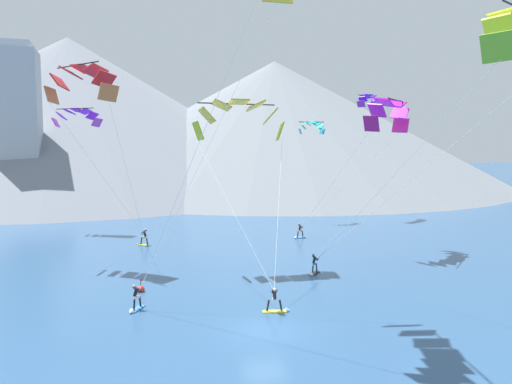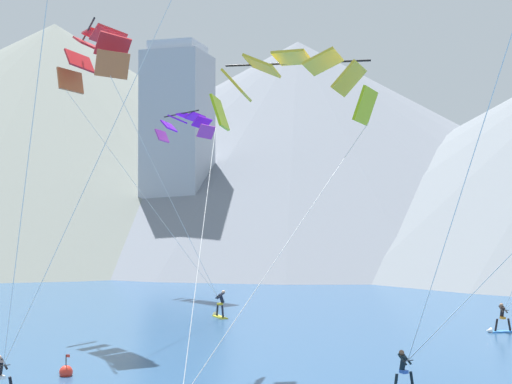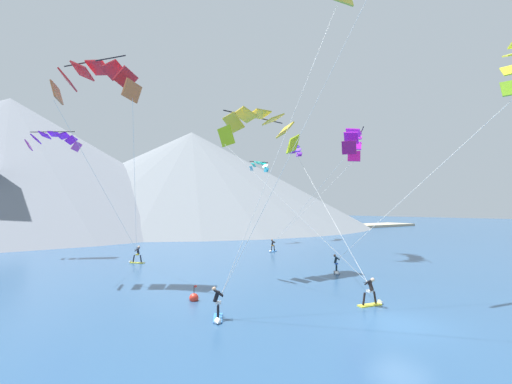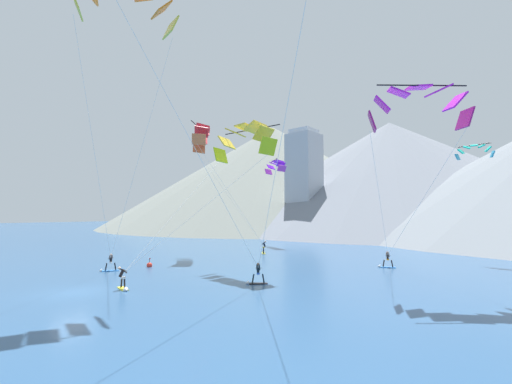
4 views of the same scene
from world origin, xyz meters
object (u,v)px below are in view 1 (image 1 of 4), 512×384
at_px(parafoil_kite_distant_low_drift, 77,115).
at_px(parafoil_kite_distant_mid_solo, 312,126).
at_px(kitesurfer_near_trail, 299,234).
at_px(parafoil_kite_far_left, 239,116).
at_px(kitesurfer_mid_center, 135,303).
at_px(parafoil_kite_far_right, 82,81).
at_px(parafoil_kite_near_trail, 389,112).
at_px(kitesurfer_far_left, 278,304).
at_px(race_marker_buoy, 141,289).
at_px(parafoil_kite_distant_high_outer, 368,99).
at_px(kitesurfer_far_right, 143,240).
at_px(kitesurfer_near_lead, 313,269).

relative_size(parafoil_kite_distant_low_drift, parafoil_kite_distant_mid_solo, 1.48).
height_order(kitesurfer_near_trail, parafoil_kite_far_left, parafoil_kite_far_left).
distance_m(kitesurfer_mid_center, parafoil_kite_far_right, 20.84).
bearing_deg(parafoil_kite_near_trail, parafoil_kite_distant_low_drift, 145.62).
relative_size(kitesurfer_near_trail, parafoil_kite_distant_mid_solo, 0.44).
bearing_deg(parafoil_kite_distant_low_drift, kitesurfer_far_left, -68.60).
bearing_deg(parafoil_kite_distant_mid_solo, parafoil_kite_far_left, -125.49).
distance_m(kitesurfer_near_trail, parafoil_kite_far_right, 27.41).
relative_size(kitesurfer_near_trail, race_marker_buoy, 1.70).
height_order(parafoil_kite_distant_high_outer, parafoil_kite_distant_mid_solo, parafoil_kite_distant_high_outer).
bearing_deg(kitesurfer_far_left, kitesurfer_far_right, 106.20).
xyz_separation_m(kitesurfer_mid_center, parafoil_kite_distant_high_outer, (33.73, 32.07, 16.13)).
bearing_deg(kitesurfer_near_trail, kitesurfer_far_right, 177.12).
bearing_deg(parafoil_kite_far_right, parafoil_kite_near_trail, -4.96).
xyz_separation_m(parafoil_kite_far_left, parafoil_kite_far_right, (-12.49, 4.79, 2.97)).
bearing_deg(kitesurfer_near_lead, kitesurfer_far_left, -126.08).
xyz_separation_m(kitesurfer_far_right, parafoil_kite_distant_low_drift, (-6.67, 10.99, 13.19)).
bearing_deg(kitesurfer_near_trail, parafoil_kite_far_left, -131.73).
height_order(kitesurfer_mid_center, parafoil_kite_distant_high_outer, parafoil_kite_distant_high_outer).
relative_size(parafoil_kite_near_trail, parafoil_kite_far_right, 0.86).
bearing_deg(kitesurfer_near_lead, parafoil_kite_distant_low_drift, 125.78).
bearing_deg(parafoil_kite_distant_low_drift, parafoil_kite_distant_mid_solo, -0.98).
xyz_separation_m(kitesurfer_far_right, parafoil_kite_distant_high_outer, (31.97, 11.60, 16.03)).
relative_size(kitesurfer_mid_center, race_marker_buoy, 1.67).
relative_size(kitesurfer_near_trail, kitesurfer_far_left, 0.97).
height_order(kitesurfer_mid_center, parafoil_kite_near_trail, parafoil_kite_near_trail).
relative_size(kitesurfer_near_trail, parafoil_kite_far_right, 0.11).
relative_size(kitesurfer_mid_center, parafoil_kite_distant_high_outer, 0.37).
xyz_separation_m(parafoil_kite_far_right, parafoil_kite_distant_high_outer, (37.12, 18.31, 0.85)).
distance_m(kitesurfer_mid_center, kitesurfer_far_right, 20.54).
bearing_deg(kitesurfer_near_lead, race_marker_buoy, -175.93).
height_order(parafoil_kite_distant_high_outer, race_marker_buoy, parafoil_kite_distant_high_outer).
relative_size(kitesurfer_near_lead, parafoil_kite_distant_mid_solo, 0.42).
bearing_deg(kitesurfer_near_lead, parafoil_kite_distant_high_outer, 54.22).
relative_size(kitesurfer_far_right, parafoil_kite_far_right, 0.11).
relative_size(kitesurfer_far_left, parafoil_kite_far_left, 0.14).
relative_size(kitesurfer_far_left, parafoil_kite_near_trail, 0.13).
bearing_deg(race_marker_buoy, kitesurfer_mid_center, -98.18).
relative_size(parafoil_kite_distant_high_outer, parafoil_kite_distant_mid_solo, 1.16).
xyz_separation_m(kitesurfer_near_lead, parafoil_kite_distant_low_drift, (-19.10, 26.50, 13.29)).
distance_m(kitesurfer_far_left, parafoil_kite_distant_high_outer, 45.95).
xyz_separation_m(kitesurfer_near_trail, race_marker_buoy, (-18.03, -15.63, -0.31)).
bearing_deg(parafoil_kite_distant_mid_solo, kitesurfer_near_lead, -112.15).
bearing_deg(parafoil_kite_far_left, parafoil_kite_distant_high_outer, 43.16).
bearing_deg(parafoil_kite_distant_mid_solo, parafoil_kite_near_trail, -90.79).
distance_m(parafoil_kite_far_right, race_marker_buoy, 18.81).
bearing_deg(kitesurfer_near_trail, parafoil_kite_distant_high_outer, 39.45).
xyz_separation_m(kitesurfer_mid_center, parafoil_kite_near_trail, (24.51, 11.34, 13.05)).
bearing_deg(parafoil_kite_far_right, race_marker_buoy, -67.92).
bearing_deg(kitesurfer_far_right, kitesurfer_mid_center, -94.91).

